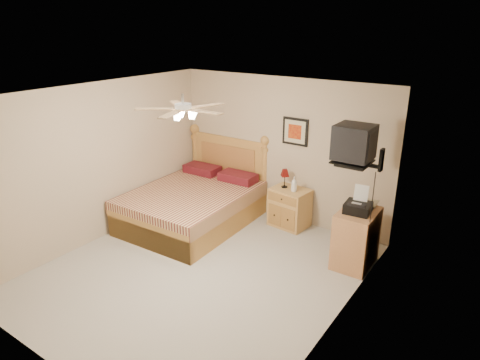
% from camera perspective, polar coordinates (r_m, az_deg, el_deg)
% --- Properties ---
extents(floor, '(4.50, 4.50, 0.00)m').
position_cam_1_polar(floor, '(6.27, -5.33, -11.96)').
color(floor, '#AAA59A').
rests_on(floor, ground).
extents(ceiling, '(4.00, 4.50, 0.04)m').
position_cam_1_polar(ceiling, '(5.36, -6.22, 11.23)').
color(ceiling, white).
rests_on(ceiling, ground).
extents(wall_back, '(4.00, 0.04, 2.50)m').
position_cam_1_polar(wall_back, '(7.45, 5.49, 4.00)').
color(wall_back, tan).
rests_on(wall_back, ground).
extents(wall_front, '(4.00, 0.04, 2.50)m').
position_cam_1_polar(wall_front, '(4.41, -25.20, -10.10)').
color(wall_front, tan).
rests_on(wall_front, ground).
extents(wall_left, '(0.04, 4.50, 2.50)m').
position_cam_1_polar(wall_left, '(7.09, -18.21, 2.19)').
color(wall_left, tan).
rests_on(wall_left, ground).
extents(wall_right, '(0.04, 4.50, 2.50)m').
position_cam_1_polar(wall_right, '(4.75, 13.15, -6.35)').
color(wall_right, tan).
rests_on(wall_right, ground).
extents(bed, '(1.79, 2.31, 1.46)m').
position_cam_1_polar(bed, '(7.34, -6.50, -0.57)').
color(bed, '#C78742').
rests_on(bed, ground).
extents(nightstand, '(0.67, 0.53, 0.68)m').
position_cam_1_polar(nightstand, '(7.41, 6.63, -3.66)').
color(nightstand, tan).
rests_on(nightstand, ground).
extents(table_lamp, '(0.18, 0.18, 0.32)m').
position_cam_1_polar(table_lamp, '(7.30, 5.98, 0.23)').
color(table_lamp, '#600D0B').
rests_on(table_lamp, nightstand).
extents(lotion_bottle, '(0.12, 0.12, 0.26)m').
position_cam_1_polar(lotion_bottle, '(7.15, 7.22, -0.55)').
color(lotion_bottle, white).
rests_on(lotion_bottle, nightstand).
extents(framed_picture, '(0.46, 0.04, 0.46)m').
position_cam_1_polar(framed_picture, '(7.21, 7.38, 6.42)').
color(framed_picture, black).
rests_on(framed_picture, wall_back).
extents(dresser, '(0.51, 0.72, 0.84)m').
position_cam_1_polar(dresser, '(6.41, 15.20, -7.50)').
color(dresser, '#AD7244').
rests_on(dresser, ground).
extents(fax_machine, '(0.38, 0.40, 0.37)m').
position_cam_1_polar(fax_machine, '(6.13, 15.54, -2.61)').
color(fax_machine, black).
rests_on(fax_machine, dresser).
extents(magazine_lower, '(0.25, 0.29, 0.02)m').
position_cam_1_polar(magazine_lower, '(6.48, 16.03, -3.04)').
color(magazine_lower, beige).
rests_on(magazine_lower, dresser).
extents(magazine_upper, '(0.21, 0.28, 0.02)m').
position_cam_1_polar(magazine_upper, '(6.50, 16.12, -2.78)').
color(magazine_upper, gray).
rests_on(magazine_upper, magazine_lower).
extents(wall_tv, '(0.56, 0.46, 0.58)m').
position_cam_1_polar(wall_tv, '(5.82, 16.33, 4.28)').
color(wall_tv, black).
rests_on(wall_tv, wall_right).
extents(ceiling_fan, '(1.14, 1.14, 0.28)m').
position_cam_1_polar(ceiling_fan, '(5.24, -7.60, 9.40)').
color(ceiling_fan, silver).
rests_on(ceiling_fan, ceiling).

